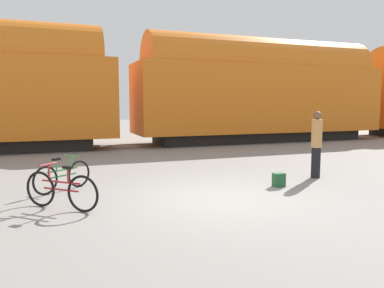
{
  "coord_description": "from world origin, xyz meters",
  "views": [
    {
      "loc": [
        -3.24,
        -7.19,
        2.05
      ],
      "look_at": [
        -0.17,
        1.02,
        1.1
      ],
      "focal_mm": 35.0,
      "sensor_mm": 36.0,
      "label": 1
    }
  ],
  "objects_px": {
    "bicycle_maroon": "(61,190)",
    "person_in_tan": "(316,144)",
    "freight_train": "(124,86)",
    "backpack": "(279,180)",
    "bicycle_green": "(63,176)"
  },
  "relations": [
    {
      "from": "bicycle_maroon",
      "to": "person_in_tan",
      "type": "relative_size",
      "value": 0.72
    },
    {
      "from": "bicycle_maroon",
      "to": "person_in_tan",
      "type": "distance_m",
      "value": 6.75
    },
    {
      "from": "freight_train",
      "to": "backpack",
      "type": "distance_m",
      "value": 10.53
    },
    {
      "from": "bicycle_maroon",
      "to": "bicycle_green",
      "type": "distance_m",
      "value": 1.63
    },
    {
      "from": "freight_train",
      "to": "backpack",
      "type": "height_order",
      "value": "freight_train"
    },
    {
      "from": "freight_train",
      "to": "person_in_tan",
      "type": "distance_m",
      "value": 10.22
    },
    {
      "from": "freight_train",
      "to": "bicycle_maroon",
      "type": "bearing_deg",
      "value": -107.06
    },
    {
      "from": "bicycle_maroon",
      "to": "bicycle_green",
      "type": "xyz_separation_m",
      "value": [
        0.08,
        1.62,
        -0.03
      ]
    },
    {
      "from": "freight_train",
      "to": "backpack",
      "type": "bearing_deg",
      "value": -78.9
    },
    {
      "from": "freight_train",
      "to": "bicycle_maroon",
      "type": "height_order",
      "value": "freight_train"
    },
    {
      "from": "freight_train",
      "to": "backpack",
      "type": "relative_size",
      "value": 169.69
    },
    {
      "from": "freight_train",
      "to": "bicycle_maroon",
      "type": "distance_m",
      "value": 10.98
    },
    {
      "from": "bicycle_maroon",
      "to": "bicycle_green",
      "type": "bearing_deg",
      "value": 87.26
    },
    {
      "from": "person_in_tan",
      "to": "freight_train",
      "type": "bearing_deg",
      "value": -98.83
    },
    {
      "from": "bicycle_green",
      "to": "backpack",
      "type": "height_order",
      "value": "bicycle_green"
    }
  ]
}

